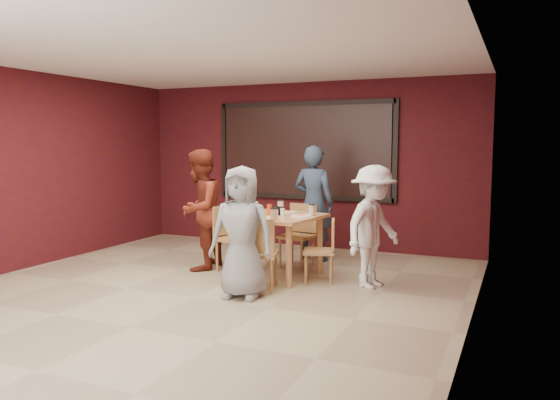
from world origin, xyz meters
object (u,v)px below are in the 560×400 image
at_px(chair_left, 230,234).
at_px(chair_right, 324,247).
at_px(diner_back, 314,203).
at_px(chair_front, 258,250).
at_px(diner_front, 242,232).
at_px(diner_right, 374,227).
at_px(chair_back, 299,231).
at_px(diner_left, 200,210).
at_px(dining_table, 277,223).

xyz_separation_m(chair_left, chair_right, (1.43, -0.12, -0.05)).
bearing_deg(diner_back, chair_front, 94.91).
distance_m(chair_right, diner_front, 1.25).
bearing_deg(diner_right, chair_right, 109.69).
height_order(chair_front, diner_front, diner_front).
distance_m(chair_right, diner_right, 0.70).
height_order(chair_back, chair_right, chair_back).
relative_size(chair_front, chair_back, 1.00).
height_order(chair_front, diner_right, diner_right).
height_order(chair_left, diner_left, diner_left).
height_order(chair_left, diner_right, diner_right).
height_order(chair_left, diner_back, diner_back).
xyz_separation_m(chair_front, diner_front, (-0.06, -0.29, 0.25)).
bearing_deg(chair_left, diner_left, -163.69).
bearing_deg(chair_back, chair_left, -142.66).
bearing_deg(diner_back, diner_front, 93.20).
distance_m(chair_front, diner_right, 1.44).
relative_size(dining_table, chair_front, 1.30).
distance_m(dining_table, chair_left, 0.80).
relative_size(diner_front, diner_right, 1.01).
distance_m(chair_back, chair_left, 1.00).
bearing_deg(diner_left, diner_right, 83.42).
distance_m(diner_back, diner_left, 1.74).
bearing_deg(diner_back, chair_right, 120.77).
bearing_deg(chair_left, diner_front, -55.48).
bearing_deg(chair_front, diner_back, 90.53).
xyz_separation_m(diner_front, diner_right, (1.27, 1.04, -0.00)).
distance_m(chair_front, diner_left, 1.51).
bearing_deg(diner_back, diner_left, 48.22).
distance_m(chair_front, chair_back, 1.47).
relative_size(dining_table, diner_front, 0.77).
bearing_deg(diner_right, diner_back, 64.87).
relative_size(chair_back, chair_left, 0.99).
relative_size(chair_front, diner_back, 0.52).
bearing_deg(dining_table, diner_right, -0.61).
height_order(chair_right, diner_left, diner_left).
relative_size(chair_left, diner_front, 0.59).
relative_size(dining_table, chair_right, 1.45).
bearing_deg(diner_front, diner_back, 80.36).
bearing_deg(diner_back, dining_table, 90.95).
height_order(chair_front, chair_back, same).
relative_size(chair_front, diner_front, 0.59).
xyz_separation_m(chair_left, diner_left, (-0.42, -0.12, 0.33)).
xyz_separation_m(diner_back, diner_right, (1.23, -1.20, -0.12)).
xyz_separation_m(chair_front, chair_back, (-0.06, 1.47, 0.00)).
distance_m(chair_left, diner_back, 1.42).
height_order(chair_back, diner_back, diner_back).
bearing_deg(chair_front, dining_table, 96.68).
bearing_deg(chair_back, diner_back, 85.28).
height_order(chair_left, chair_right, chair_left).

